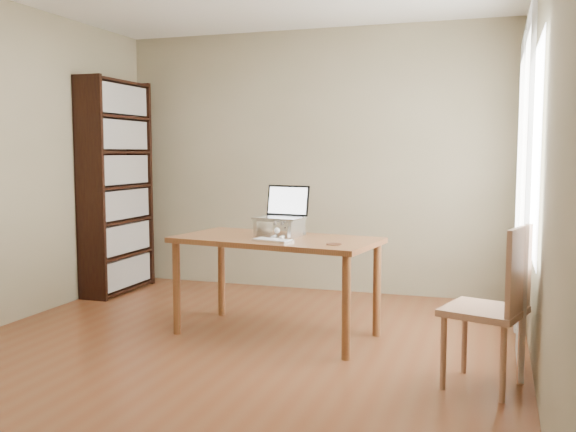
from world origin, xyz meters
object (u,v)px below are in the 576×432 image
at_px(keyboard, 273,240).
at_px(laptop, 282,210).
at_px(cat, 286,228).
at_px(chair, 498,301).
at_px(bookshelf, 117,187).
at_px(desk, 276,249).

bearing_deg(keyboard, laptop, 112.74).
distance_m(cat, chair, 1.76).
bearing_deg(chair, cat, 171.28).
height_order(bookshelf, laptop, bookshelf).
bearing_deg(desk, keyboard, -68.52).
xyz_separation_m(laptop, chair, (1.60, -0.79, -0.42)).
bearing_deg(keyboard, cat, 106.91).
relative_size(desk, keyboard, 5.12).
height_order(laptop, chair, laptop).
height_order(keyboard, chair, chair).
bearing_deg(cat, keyboard, -90.94).
relative_size(bookshelf, desk, 1.31).
bearing_deg(cat, desk, -112.19).
relative_size(bookshelf, laptop, 5.40).
height_order(keyboard, cat, cat).
xyz_separation_m(desk, chair, (1.60, -0.65, -0.14)).
height_order(bookshelf, keyboard, bookshelf).
bearing_deg(bookshelf, chair, -24.32).
distance_m(desk, cat, 0.19).
height_order(bookshelf, cat, bookshelf).
bearing_deg(laptop, keyboard, -73.55).
distance_m(bookshelf, laptop, 2.18).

